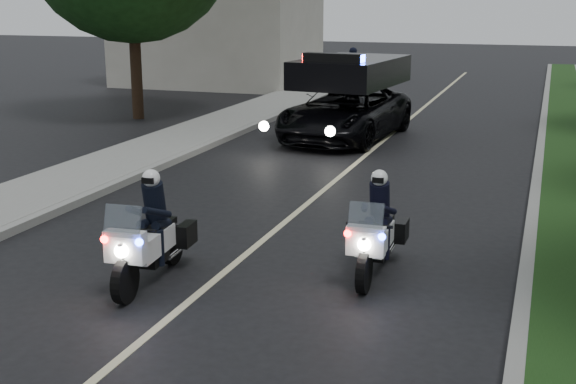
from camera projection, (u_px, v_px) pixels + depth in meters
name	position (u px, v px, depth m)	size (l,w,h in m)	color
curb_right	(536.00, 190.00, 15.19)	(0.20, 60.00, 0.15)	gray
grass_verge	(573.00, 193.00, 14.97)	(1.20, 60.00, 0.16)	#193814
curb_left	(170.00, 162.00, 17.78)	(0.20, 60.00, 0.15)	gray
sidewalk_left	(129.00, 158.00, 18.13)	(2.00, 60.00, 0.16)	gray
building_far	(218.00, 4.00, 33.43)	(8.00, 6.00, 7.00)	#A8A396
lane_marking	(339.00, 178.00, 16.50)	(0.12, 50.00, 0.01)	#BFB78C
police_moto_left	(152.00, 281.00, 10.52)	(0.65, 1.85, 1.57)	silver
police_moto_right	(375.00, 273.00, 10.81)	(0.62, 1.77, 1.50)	white
police_suv	(345.00, 139.00, 21.05)	(2.46, 5.32, 2.59)	black
bicycle	(352.00, 100.00, 28.99)	(0.62, 1.78, 0.93)	black
cyclist	(352.00, 100.00, 28.99)	(0.64, 0.43, 1.79)	black
tree_left_near	(139.00, 118.00, 24.55)	(6.66, 6.66, 11.11)	#194316
tree_left_far	(238.00, 80.00, 35.78)	(6.02, 6.02, 10.03)	black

